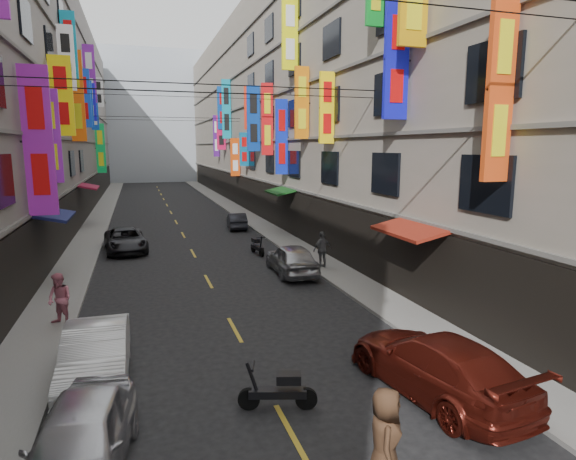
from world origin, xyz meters
TOP-DOWN VIEW (x-y plane):
  - sidewalk_left at (-6.00, 42.00)m, footprint 2.00×90.00m
  - sidewalk_right at (6.00, 42.00)m, footprint 2.00×90.00m
  - building_row_right at (11.99, 42.00)m, footprint 10.14×90.00m
  - haze_block at (0.00, 92.00)m, footprint 18.00×8.00m
  - shop_signage at (-0.15, 35.19)m, footprint 14.00×55.00m
  - street_awnings at (-1.26, 26.00)m, footprint 13.99×35.20m
  - overhead_cables at (0.00, 30.00)m, footprint 14.00×38.04m
  - lane_markings at (0.00, 39.00)m, footprint 0.12×80.20m
  - scooter_crossing at (0.03, 12.95)m, footprint 1.76×0.74m
  - scooter_far_right at (3.37, 28.68)m, footprint 0.54×1.80m
  - car_left_near at (-4.00, 11.80)m, footprint 2.19×4.27m
  - car_left_mid at (-4.00, 15.53)m, footprint 1.55×4.37m
  - car_left_far at (-3.60, 31.66)m, footprint 2.59×4.87m
  - car_right_near at (3.82, 12.49)m, footprint 2.76×5.36m
  - car_right_mid at (3.93, 24.15)m, footprint 1.81×4.29m
  - car_right_far at (4.00, 37.51)m, footprint 1.58×3.65m
  - pedestrian_lfar at (-5.40, 19.85)m, footprint 1.01×0.98m
  - pedestrian_rfar at (5.57, 24.43)m, footprint 1.15×0.83m
  - pedestrian_crossing at (1.03, 9.92)m, footprint 0.94×1.08m

SIDE VIEW (x-z plane):
  - lane_markings at x=0.00m, z-range 0.00..0.01m
  - sidewalk_left at x=-6.00m, z-range 0.00..0.12m
  - sidewalk_right at x=6.00m, z-range 0.00..0.12m
  - scooter_crossing at x=0.03m, z-range -0.13..1.01m
  - scooter_far_right at x=3.37m, z-range -0.13..1.01m
  - car_right_far at x=4.00m, z-range 0.00..1.17m
  - car_left_far at x=-3.60m, z-range 0.00..1.30m
  - car_left_near at x=-4.00m, z-range 0.00..1.39m
  - car_left_mid at x=-4.00m, z-range 0.00..1.43m
  - car_right_mid at x=3.93m, z-range 0.00..1.45m
  - car_right_near at x=3.82m, z-range 0.00..1.49m
  - pedestrian_crossing at x=1.03m, z-range 0.00..1.86m
  - pedestrian_lfar at x=-5.40m, z-range 0.12..1.84m
  - pedestrian_rfar at x=5.57m, z-range 0.12..1.89m
  - street_awnings at x=-1.26m, z-range 2.80..3.20m
  - overhead_cables at x=0.00m, z-range 8.18..9.42m
  - shop_signage at x=-0.15m, z-range 2.93..15.19m
  - building_row_right at x=11.99m, z-range -0.01..18.99m
  - haze_block at x=0.00m, z-range 0.00..22.00m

